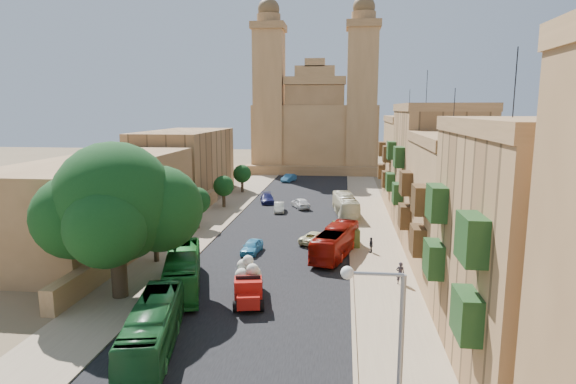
% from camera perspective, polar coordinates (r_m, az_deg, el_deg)
% --- Properties ---
extents(ground, '(260.00, 260.00, 0.00)m').
position_cam_1_polar(ground, '(30.72, -5.89, -15.76)').
color(ground, brown).
extents(road_surface, '(14.00, 140.00, 0.01)m').
position_cam_1_polar(road_surface, '(58.86, 0.45, -3.17)').
color(road_surface, black).
rests_on(road_surface, ground).
extents(sidewalk_east, '(5.00, 140.00, 0.01)m').
position_cam_1_polar(sidewalk_east, '(58.62, 9.74, -3.37)').
color(sidewalk_east, '#907A5E').
rests_on(sidewalk_east, ground).
extents(sidewalk_west, '(5.00, 140.00, 0.01)m').
position_cam_1_polar(sidewalk_west, '(60.61, -8.52, -2.90)').
color(sidewalk_west, '#907A5E').
rests_on(sidewalk_west, ground).
extents(kerb_east, '(0.25, 140.00, 0.12)m').
position_cam_1_polar(kerb_east, '(58.52, 7.29, -3.28)').
color(kerb_east, '#907A5E').
rests_on(kerb_east, ground).
extents(kerb_west, '(0.25, 140.00, 0.12)m').
position_cam_1_polar(kerb_west, '(59.99, -6.21, -2.93)').
color(kerb_west, '#907A5E').
rests_on(kerb_west, ground).
extents(townhouse_a, '(9.00, 14.00, 16.40)m').
position_cam_1_polar(townhouse_a, '(26.79, 27.88, -6.12)').
color(townhouse_a, '#A4784A').
rests_on(townhouse_a, ground).
extents(townhouse_b, '(9.00, 14.00, 14.90)m').
position_cam_1_polar(townhouse_b, '(39.96, 20.65, -1.75)').
color(townhouse_b, '#9A7145').
rests_on(townhouse_b, ground).
extents(townhouse_c, '(9.00, 14.00, 17.40)m').
position_cam_1_polar(townhouse_c, '(53.29, 17.18, 2.56)').
color(townhouse_c, '#A4784A').
rests_on(townhouse_c, ground).
extents(townhouse_d, '(9.00, 14.00, 15.90)m').
position_cam_1_polar(townhouse_d, '(67.10, 15.02, 3.43)').
color(townhouse_d, '#9A7145').
rests_on(townhouse_d, ground).
extents(west_wall, '(1.00, 40.00, 1.80)m').
position_cam_1_polar(west_wall, '(52.09, -14.62, -4.21)').
color(west_wall, '#9A7145').
rests_on(west_wall, ground).
extents(west_building_low, '(10.00, 28.00, 8.40)m').
position_cam_1_polar(west_building_low, '(51.91, -21.25, -0.88)').
color(west_building_low, olive).
rests_on(west_building_low, ground).
extents(west_building_mid, '(10.00, 22.00, 10.00)m').
position_cam_1_polar(west_building_mid, '(75.49, -12.08, 3.33)').
color(west_building_mid, '#A4784A').
rests_on(west_building_mid, ground).
extents(church, '(28.00, 22.50, 36.30)m').
position_cam_1_polar(church, '(105.88, 3.35, 7.78)').
color(church, '#9A7145').
rests_on(church, ground).
extents(ficus_tree, '(11.08, 10.20, 11.08)m').
position_cam_1_polar(ficus_tree, '(35.37, -19.67, -1.66)').
color(ficus_tree, '#332619').
rests_on(ficus_tree, ground).
extents(street_tree_a, '(3.49, 3.49, 5.36)m').
position_cam_1_polar(street_tree_a, '(43.34, -15.50, -3.41)').
color(street_tree_a, '#332619').
rests_on(street_tree_a, ground).
extents(street_tree_b, '(3.03, 3.03, 4.66)m').
position_cam_1_polar(street_tree_b, '(54.48, -10.75, -1.07)').
color(street_tree_b, '#332619').
rests_on(street_tree_b, ground).
extents(street_tree_c, '(2.82, 2.82, 4.33)m').
position_cam_1_polar(street_tree_c, '(65.89, -7.65, 0.69)').
color(street_tree_c, '#332619').
rests_on(street_tree_c, ground).
extents(street_tree_d, '(2.89, 2.89, 4.44)m').
position_cam_1_polar(street_tree_d, '(77.44, -5.46, 2.15)').
color(street_tree_d, '#332619').
rests_on(street_tree_d, ground).
extents(streetlamp, '(2.11, 0.44, 8.22)m').
position_cam_1_polar(streetlamp, '(17.10, 11.51, -18.43)').
color(streetlamp, gray).
rests_on(streetlamp, ground).
extents(red_truck, '(2.94, 5.44, 3.03)m').
position_cam_1_polar(red_truck, '(34.19, -4.73, -10.60)').
color(red_truck, '#AF140D').
rests_on(red_truck, ground).
extents(olive_pickup, '(2.79, 4.62, 1.78)m').
position_cam_1_polar(olive_pickup, '(48.62, 6.83, -4.99)').
color(olive_pickup, '#3C481B').
rests_on(olive_pickup, ground).
extents(bus_green_south, '(4.12, 9.80, 2.66)m').
position_cam_1_polar(bus_green_south, '(28.55, -15.71, -15.21)').
color(bus_green_south, '#1D5D29').
rests_on(bus_green_south, ground).
extents(bus_green_north, '(5.14, 10.41, 2.83)m').
position_cam_1_polar(bus_green_north, '(36.98, -12.36, -9.06)').
color(bus_green_north, '#176521').
rests_on(bus_green_north, ground).
extents(bus_red_east, '(4.43, 9.74, 2.64)m').
position_cam_1_polar(bus_red_east, '(44.17, 5.67, -5.88)').
color(bus_red_east, '#8F0F07').
rests_on(bus_red_east, ground).
extents(bus_cream_east, '(3.50, 9.73, 2.65)m').
position_cam_1_polar(bus_cream_east, '(60.80, 6.83, -1.55)').
color(bus_cream_east, beige).
rests_on(bus_cream_east, ground).
extents(car_blue_a, '(1.82, 3.78, 1.25)m').
position_cam_1_polar(car_blue_a, '(45.08, -4.30, -6.46)').
color(car_blue_a, '#3795C3').
rests_on(car_blue_a, ground).
extents(car_white_a, '(1.75, 3.83, 1.22)m').
position_cam_1_polar(car_white_a, '(62.61, -1.06, -1.82)').
color(car_white_a, silver).
rests_on(car_white_a, ground).
extents(car_cream, '(3.58, 4.74, 1.20)m').
position_cam_1_polar(car_cream, '(48.22, 3.33, -5.39)').
color(car_cream, beige).
rests_on(car_cream, ground).
extents(car_dkblue, '(2.75, 4.77, 1.30)m').
position_cam_1_polar(car_dkblue, '(68.60, -2.50, -0.76)').
color(car_dkblue, '#16194C').
rests_on(car_dkblue, ground).
extents(car_white_b, '(3.20, 4.49, 1.42)m').
position_cam_1_polar(car_white_b, '(64.90, 1.51, -1.32)').
color(car_white_b, silver).
rests_on(car_white_b, ground).
extents(car_blue_b, '(2.63, 4.50, 1.40)m').
position_cam_1_polar(car_blue_b, '(88.53, 0.09, 1.68)').
color(car_blue_b, '#2A6693').
rests_on(car_blue_b, ground).
extents(pedestrian_a, '(0.64, 0.42, 1.76)m').
position_cam_1_polar(pedestrian_a, '(38.15, 13.16, -9.35)').
color(pedestrian_a, '#28242E').
rests_on(pedestrian_a, ground).
extents(pedestrian_c, '(0.56, 0.93, 1.48)m').
position_cam_1_polar(pedestrian_c, '(45.68, 9.81, -6.21)').
color(pedestrian_c, '#3B3B3E').
rests_on(pedestrian_c, ground).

